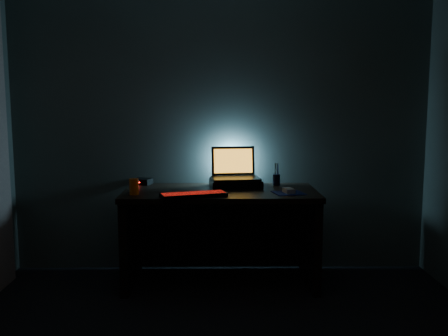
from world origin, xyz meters
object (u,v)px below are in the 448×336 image
laptop (234,171)px  keyboard (194,195)px  pen_cup (276,180)px  juice_glass (134,187)px  router (142,181)px  mouse (289,191)px

laptop → keyboard: (-0.31, -0.47, -0.11)m
keyboard → pen_cup: (0.66, 0.51, 0.03)m
juice_glass → router: juice_glass is taller
laptop → juice_glass: size_ratio=3.41×
mouse → router: size_ratio=0.63×
laptop → pen_cup: bearing=-0.3°
router → pen_cup: bearing=15.7°
router → keyboard: bearing=-32.8°
laptop → keyboard: 0.58m
laptop → mouse: laptop is taller
keyboard → juice_glass: bearing=150.9°
juice_glass → router: 0.48m
mouse → juice_glass: size_ratio=0.91×
router → laptop: bearing=11.6°
keyboard → router: bearing=111.3°
keyboard → juice_glass: size_ratio=4.20×
mouse → juice_glass: 1.16m
keyboard → router: 0.73m
juice_glass → pen_cup: bearing=20.9°
mouse → router: (-1.17, 0.43, 0.00)m
keyboard → router: size_ratio=2.91×
keyboard → juice_glass: (-0.45, 0.09, 0.05)m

